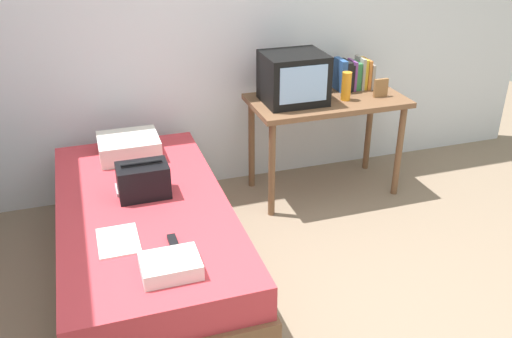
# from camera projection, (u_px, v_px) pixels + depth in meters

# --- Properties ---
(ground_plane) EXTENTS (8.00, 8.00, 0.00)m
(ground_plane) POSITION_uv_depth(u_px,v_px,m) (346.00, 332.00, 3.05)
(ground_plane) COLOR #84705B
(wall_back) EXTENTS (5.20, 0.10, 2.60)m
(wall_back) POSITION_uv_depth(u_px,v_px,m) (239.00, 20.00, 4.16)
(wall_back) COLOR silver
(wall_back) RESTS_ON ground
(bed) EXTENTS (1.00, 2.00, 0.53)m
(bed) POSITION_uv_depth(u_px,v_px,m) (147.00, 242.00, 3.36)
(bed) COLOR brown
(bed) RESTS_ON ground
(desk) EXTENTS (1.16, 0.60, 0.78)m
(desk) POSITION_uv_depth(u_px,v_px,m) (326.00, 111.00, 4.20)
(desk) COLOR brown
(desk) RESTS_ON ground
(tv) EXTENTS (0.44, 0.39, 0.36)m
(tv) POSITION_uv_depth(u_px,v_px,m) (293.00, 78.00, 4.00)
(tv) COLOR black
(tv) RESTS_ON desk
(water_bottle) EXTENTS (0.07, 0.07, 0.21)m
(water_bottle) POSITION_uv_depth(u_px,v_px,m) (346.00, 86.00, 4.07)
(water_bottle) COLOR orange
(water_bottle) RESTS_ON desk
(book_row) EXTENTS (0.28, 0.17, 0.25)m
(book_row) POSITION_uv_depth(u_px,v_px,m) (353.00, 75.00, 4.30)
(book_row) COLOR #2D5699
(book_row) RESTS_ON desk
(picture_frame) EXTENTS (0.11, 0.02, 0.14)m
(picture_frame) POSITION_uv_depth(u_px,v_px,m) (381.00, 88.00, 4.15)
(picture_frame) COLOR olive
(picture_frame) RESTS_ON desk
(pillow) EXTENTS (0.40, 0.36, 0.14)m
(pillow) POSITION_uv_depth(u_px,v_px,m) (129.00, 146.00, 3.80)
(pillow) COLOR silver
(pillow) RESTS_ON bed
(handbag) EXTENTS (0.30, 0.20, 0.23)m
(handbag) POSITION_uv_depth(u_px,v_px,m) (143.00, 180.00, 3.28)
(handbag) COLOR black
(handbag) RESTS_ON bed
(magazine) EXTENTS (0.21, 0.29, 0.01)m
(magazine) POSITION_uv_depth(u_px,v_px,m) (118.00, 241.00, 2.89)
(magazine) COLOR white
(magazine) RESTS_ON bed
(remote_dark) EXTENTS (0.04, 0.16, 0.02)m
(remote_dark) POSITION_uv_depth(u_px,v_px,m) (174.00, 244.00, 2.85)
(remote_dark) COLOR black
(remote_dark) RESTS_ON bed
(remote_silver) EXTENTS (0.04, 0.14, 0.02)m
(remote_silver) POSITION_uv_depth(u_px,v_px,m) (120.00, 190.00, 3.36)
(remote_silver) COLOR #B7B7BC
(remote_silver) RESTS_ON bed
(folded_towel) EXTENTS (0.28, 0.22, 0.08)m
(folded_towel) POSITION_uv_depth(u_px,v_px,m) (171.00, 266.00, 2.64)
(folded_towel) COLOR white
(folded_towel) RESTS_ON bed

